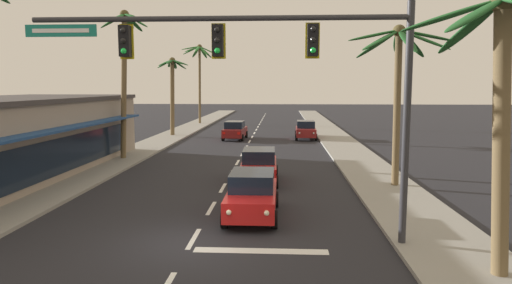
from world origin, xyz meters
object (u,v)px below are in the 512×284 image
palm_left_second (124,58)px  palm_right_nearest (502,78)px  palm_right_second (399,67)px  sedan_third_in_queue (259,165)px  sedan_lead_at_stop_bar (252,194)px  sedan_oncoming_far (235,130)px  palm_left_third (172,82)px  sedan_parked_nearest_kerb (306,130)px  traffic_signal_mast (279,64)px  palm_left_farthest (199,64)px

palm_left_second → palm_right_nearest: (15.42, -17.99, -1.59)m
palm_right_second → sedan_third_in_queue: bearing=171.8°
palm_right_nearest → sedan_lead_at_stop_bar: bearing=140.0°
sedan_oncoming_far → palm_left_second: palm_left_second is taller
palm_left_third → sedan_third_in_queue: bearing=-65.7°
palm_right_second → palm_right_nearest: bearing=-91.0°
sedan_parked_nearest_kerb → palm_left_third: bearing=173.4°
palm_left_third → palm_right_nearest: size_ratio=1.06×
sedan_parked_nearest_kerb → palm_right_nearest: palm_right_nearest is taller
palm_left_third → traffic_signal_mast: bearing=-70.8°
traffic_signal_mast → sedan_parked_nearest_kerb: size_ratio=2.57×
traffic_signal_mast → sedan_lead_at_stop_bar: (-1.00, 3.02, -4.64)m
sedan_oncoming_far → palm_left_third: size_ratio=0.59×
sedan_oncoming_far → sedan_parked_nearest_kerb: bearing=7.1°
palm_left_third → palm_right_nearest: (15.77, -32.31, -0.21)m
traffic_signal_mast → palm_right_nearest: traffic_signal_mast is taller
sedan_oncoming_far → sedan_parked_nearest_kerb: 6.55m
palm_left_third → palm_right_second: bearing=-53.7°
palm_left_second → palm_left_third: (-0.35, 14.32, -1.38)m
sedan_oncoming_far → palm_right_second: bearing=-63.6°
traffic_signal_mast → sedan_third_in_queue: size_ratio=2.57×
traffic_signal_mast → palm_right_nearest: (5.34, -2.31, -0.44)m
traffic_signal_mast → palm_right_second: size_ratio=1.50×
palm_left_farthest → sedan_third_in_queue: bearing=-75.1°
sedan_oncoming_far → palm_right_nearest: bearing=-72.5°
sedan_oncoming_far → sedan_parked_nearest_kerb: size_ratio=1.01×
sedan_third_in_queue → palm_left_farthest: (-9.32, 35.12, 6.80)m
sedan_third_in_queue → sedan_parked_nearest_kerb: size_ratio=1.00×
sedan_oncoming_far → palm_left_farthest: 18.97m
sedan_oncoming_far → palm_left_farthest: (-6.21, 16.58, 6.80)m
palm_left_third → palm_left_farthest: (0.07, 14.29, 2.39)m
sedan_parked_nearest_kerb → palm_left_farthest: palm_left_farthest is taller
palm_right_second → sedan_lead_at_stop_bar: bearing=-141.3°
palm_left_second → palm_right_second: size_ratio=1.26×
traffic_signal_mast → palm_left_farthest: (-10.36, 44.30, 2.16)m
sedan_parked_nearest_kerb → palm_right_second: size_ratio=0.58×
sedan_parked_nearest_kerb → sedan_third_in_queue: bearing=-99.9°
palm_left_second → palm_left_third: palm_left_second is taller
palm_right_nearest → palm_left_third: bearing=116.0°
sedan_third_in_queue → sedan_oncoming_far: bearing=99.5°
sedan_lead_at_stop_bar → palm_left_second: size_ratio=0.46×
sedan_oncoming_far → palm_left_third: palm_left_third is taller
palm_left_second → palm_right_nearest: size_ratio=1.35×
palm_left_second → palm_left_third: size_ratio=1.28×
sedan_lead_at_stop_bar → palm_left_farthest: palm_left_farthest is taller
sedan_lead_at_stop_bar → sedan_parked_nearest_kerb: 25.73m
traffic_signal_mast → palm_left_farthest: 45.55m
palm_left_second → palm_left_third: bearing=91.4°
sedan_third_in_queue → palm_left_third: palm_left_third is taller
traffic_signal_mast → sedan_lead_at_stop_bar: 5.63m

